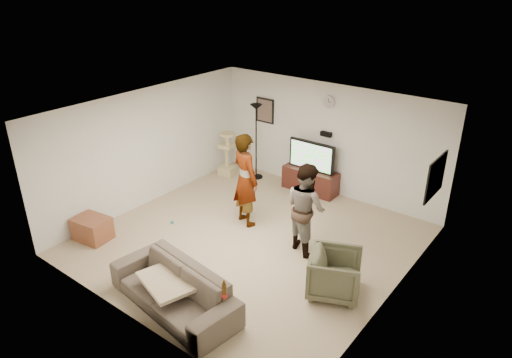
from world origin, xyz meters
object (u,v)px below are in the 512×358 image
Objects in this scene: cat_tree at (227,153)px; side_table at (92,229)px; beer_bottle at (224,291)px; tv_stand at (310,180)px; tv at (312,156)px; floor_lamp at (256,142)px; sofa at (174,289)px; person_right at (306,208)px; person_left at (245,180)px; armchair at (335,274)px.

cat_tree reaches higher than side_table.
side_table is (-3.68, 0.39, -0.56)m from beer_bottle.
tv_stand is 0.60m from tv.
floor_lamp is 4.96m from sofa.
person_right is at bearing -60.99° from tv.
person_left is at bearing -57.72° from floor_lamp.
tv_stand is 1.15× the size of tv.
tv is at bearing 6.04° from floor_lamp.
side_table is (-0.73, -4.14, -0.70)m from floor_lamp.
armchair is at bearing -52.54° from tv.
tv is at bearing 13.95° from armchair.
cat_tree is at bearing -168.01° from tv_stand.
armchair is at bearing -29.49° from cat_tree.
armchair is (3.69, -2.77, -0.55)m from floor_lamp.
floor_lamp is at bearing 29.59° from armchair.
tv_stand is 4.95m from beer_bottle.
beer_bottle is (1.51, -4.69, -0.09)m from tv.
cat_tree reaches higher than tv_stand.
tv is 0.50× the size of sofa.
tv_stand is 0.57× the size of sofa.
floor_lamp is (-1.45, -0.15, 0.65)m from tv_stand.
tv is at bearing 63.12° from side_table.
person_left is 0.84× the size of sofa.
side_table is at bearing 55.57° from person_right.
floor_lamp reaches higher than sofa.
sofa is at bearing -8.45° from side_table.
person_left is at bearing 46.69° from armchair.
person_right is (1.17, -2.11, 0.57)m from tv_stand.
person_right is at bearing -163.58° from person_left.
tv is 1.70× the size of side_table.
cat_tree is 5.03m from armchair.
person_left is 3.21m from beer_bottle.
tv_stand is 5.14× the size of beer_bottle.
cat_tree is (-2.13, -0.45, 0.29)m from tv_stand.
person_right reaches higher than tv_stand.
person_right reaches higher than side_table.
floor_lamp is 3.27m from person_right.
tv reaches higher than sofa.
side_table is at bearing -116.88° from tv.
tv is 3.72m from armchair.
sofa is at bearing 111.45° from armchair.
side_table is at bearing -99.94° from floor_lamp.
armchair is (2.24, -2.93, 0.10)m from tv_stand.
beer_bottle reaches higher than tv_stand.
tv is 1.01× the size of cat_tree.
cat_tree is 1.69× the size of side_table.
sofa is (1.93, -4.53, -0.59)m from floor_lamp.
armchair is at bearing 52.40° from sofa.
tv_stand is 4.71m from sofa.
armchair is at bearing -36.89° from floor_lamp.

